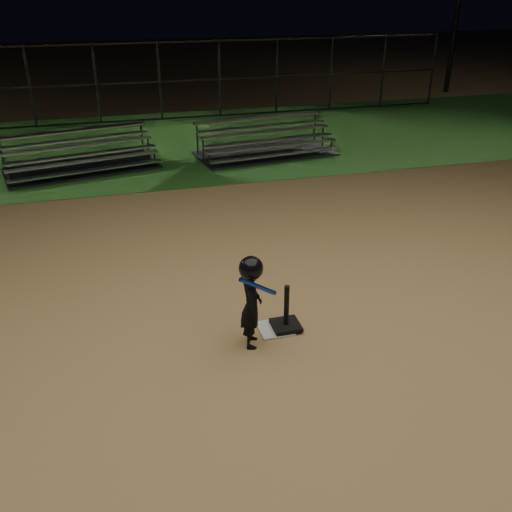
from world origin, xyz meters
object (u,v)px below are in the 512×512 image
Objects in this scene: bleacher_left at (82,163)px; home_plate at (275,329)px; child_batter at (251,299)px; batting_tee at (286,320)px; bleacher_right at (266,148)px.

home_plate is at bearing -84.40° from bleacher_left.
child_batter is 0.33× the size of bleacher_left.
home_plate is at bearing -45.24° from child_batter.
home_plate is at bearing 171.95° from batting_tee.
home_plate is 0.11× the size of bleacher_left.
batting_tee is (0.15, -0.02, 0.12)m from home_plate.
child_batter is at bearing -149.19° from home_plate.
home_plate is 8.44m from bleacher_right.
child_batter reaches higher than bleacher_right.
bleacher_left is (-2.73, 8.06, 0.05)m from batting_tee.
child_batter is at bearing -158.44° from batting_tee.
batting_tee is 8.51m from bleacher_left.
batting_tee is 0.17× the size of bleacher_left.
batting_tee is at bearing -111.35° from bleacher_right.
bleacher_left is at bearing 28.72° from child_batter.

